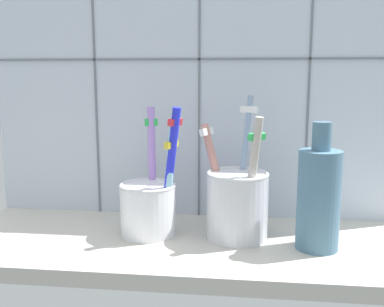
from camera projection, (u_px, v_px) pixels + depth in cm
name	position (u px, v px, depth cm)	size (l,w,h in cm)	color
counter_slab	(191.00, 247.00, 59.06)	(64.00, 22.00, 2.00)	#BCB7AD
tile_wall_back	(200.00, 83.00, 67.11)	(64.00, 2.20, 45.00)	silver
toothbrush_cup_left	(150.00, 204.00, 60.50)	(8.98, 9.30, 17.64)	white
toothbrush_cup_right	(237.00, 202.00, 58.99)	(9.52, 9.80, 18.87)	silver
ceramic_vase	(319.00, 197.00, 54.97)	(5.29, 5.29, 16.04)	slate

